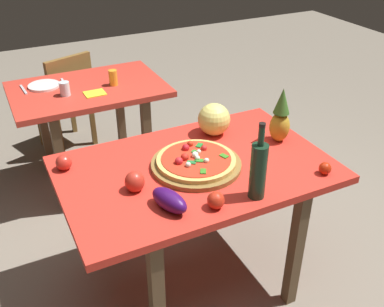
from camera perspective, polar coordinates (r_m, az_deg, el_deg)
ground_plane at (r=2.75m, az=0.40°, el=-15.40°), size 10.00×10.00×0.00m
display_table at (r=2.30m, az=0.46°, el=-3.52°), size 1.36×0.88×0.78m
background_table at (r=3.32m, az=-13.00°, el=6.44°), size 1.07×0.72×0.78m
dining_chair at (r=3.91m, az=-15.81°, el=7.06°), size 0.51×0.51×0.85m
pizza_board at (r=2.24m, az=0.57°, el=-1.41°), size 0.46×0.46×0.02m
pizza at (r=2.23m, az=0.50°, el=-0.80°), size 0.40×0.40×0.06m
wine_bottle at (r=1.98m, az=8.49°, el=-2.07°), size 0.08×0.08×0.37m
pineapple_left at (r=2.47m, az=11.27°, el=4.49°), size 0.11×0.11×0.31m
melon at (r=2.51m, az=2.84°, el=4.39°), size 0.18×0.18×0.18m
bell_pepper at (r=2.07m, az=-7.36°, el=-3.60°), size 0.09×0.09×0.10m
eggplant at (r=1.94m, az=-2.92°, el=-6.00°), size 0.15×0.22×0.09m
tomato_near_board at (r=2.27m, az=16.68°, el=-1.83°), size 0.06×0.06×0.06m
tomato_beside_pepper at (r=1.95m, az=3.07°, el=-6.01°), size 0.08×0.08×0.08m
tomato_by_bottle at (r=2.30m, az=-16.12°, el=-1.10°), size 0.08×0.08×0.08m
drinking_glass_juice at (r=3.25m, az=-10.07°, el=9.54°), size 0.06×0.06×0.11m
drinking_glass_water at (r=3.15m, az=-16.00°, el=7.98°), size 0.07×0.07×0.10m
dinner_plate at (r=3.36m, az=-18.44°, el=8.26°), size 0.22×0.22×0.02m
fork_utensil at (r=3.34m, az=-20.78°, el=7.67°), size 0.03×0.18×0.01m
knife_utensil at (r=3.37m, az=-16.10°, el=8.69°), size 0.02×0.18×0.01m
napkin_folded at (r=3.14m, az=-12.35°, el=7.54°), size 0.14×0.12×0.01m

